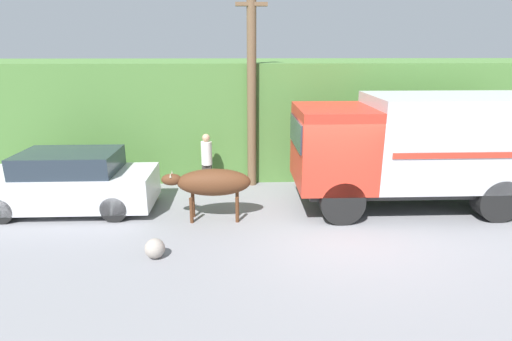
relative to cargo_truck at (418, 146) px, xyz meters
The scene contains 8 objects.
ground_plane 3.38m from the cargo_truck, 149.58° to the right, with size 60.00×60.00×0.00m, color gray.
hillside_embankment 5.68m from the cargo_truck, 116.24° to the left, with size 32.00×5.75×3.70m.
cargo_truck is the anchor object (origin of this frame).
brown_cow 5.41m from the cargo_truck, behind, with size 2.19×0.67×1.32m.
parked_suv 9.16m from the cargo_truck, behind, with size 4.44×1.71×1.61m.
pedestrian_on_hill 5.90m from the cargo_truck, 163.98° to the left, with size 0.37×0.37×1.73m.
utility_pole 4.93m from the cargo_truck, 154.25° to the left, with size 0.90×0.27×6.03m.
roadside_rock 7.02m from the cargo_truck, 158.77° to the right, with size 0.42×0.42×0.42m.
Camera 1 is at (-2.09, -8.43, 4.16)m, focal length 28.00 mm.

